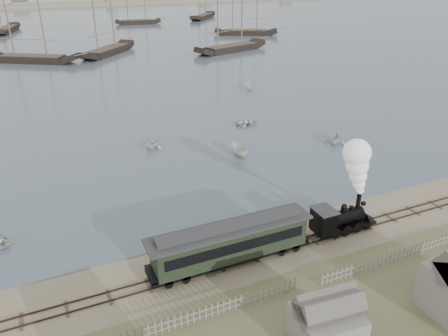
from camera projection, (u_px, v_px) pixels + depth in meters
name	position (u px, v px, depth m)	size (l,w,h in m)	color
ground	(222.00, 249.00, 37.61)	(600.00, 600.00, 0.00)	gray
harbor_water	(52.00, 23.00, 177.82)	(600.00, 336.00, 0.06)	#465965
rail_track	(232.00, 262.00, 35.94)	(120.00, 1.80, 0.16)	#35251D
picket_fence_west	(176.00, 329.00, 29.42)	(19.00, 0.10, 1.20)	slate
picket_fence_east	(396.00, 262.00, 36.07)	(15.00, 0.10, 1.20)	slate
far_spit	(40.00, 7.00, 243.81)	(500.00, 20.00, 1.80)	tan
locomotive	(354.00, 192.00, 38.75)	(6.78, 2.53, 8.46)	black
passenger_coach	(231.00, 241.00, 35.02)	(13.79, 2.66, 3.35)	black
beached_dinghy	(215.00, 249.00, 37.12)	(3.43, 2.45, 0.71)	silver
rowboat_1	(152.00, 143.00, 57.68)	(2.87, 2.47, 1.51)	silver
rowboat_2	(239.00, 151.00, 55.44)	(3.54, 1.33, 1.37)	silver
rowboat_3	(247.00, 122.00, 66.28)	(3.56, 2.54, 0.74)	silver
rowboat_4	(335.00, 137.00, 59.25)	(3.46, 2.99, 1.82)	silver
rowboat_5	(249.00, 86.00, 84.81)	(3.26, 1.23, 1.26)	silver
schooner_2	(26.00, 20.00, 103.80)	(22.30, 5.15, 20.00)	black
schooner_3	(104.00, 15.00, 113.41)	(22.01, 5.08, 20.00)	black
schooner_4	(231.00, 13.00, 117.38)	(23.14, 5.34, 20.00)	black
schooner_5	(246.00, 4.00, 144.83)	(21.34, 4.92, 20.00)	black
schooner_7	(1.00, 2.00, 150.85)	(21.29, 4.91, 20.00)	black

